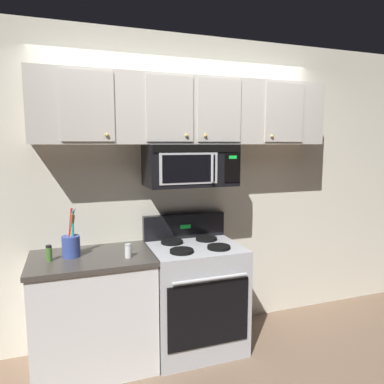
{
  "coord_description": "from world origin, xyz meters",
  "views": [
    {
      "loc": [
        -0.99,
        -2.33,
        1.76
      ],
      "look_at": [
        0.0,
        0.49,
        1.35
      ],
      "focal_mm": 33.4,
      "sensor_mm": 36.0,
      "label": 1
    }
  ],
  "objects_px": {
    "utensil_crock_blue": "(71,244)",
    "salt_shaker": "(128,251)",
    "stove_range": "(195,294)",
    "spice_jar": "(49,253)",
    "over_range_microwave": "(190,165)"
  },
  "relations": [
    {
      "from": "utensil_crock_blue",
      "to": "salt_shaker",
      "type": "distance_m",
      "value": 0.44
    },
    {
      "from": "stove_range",
      "to": "salt_shaker",
      "type": "bearing_deg",
      "value": -167.39
    },
    {
      "from": "salt_shaker",
      "to": "utensil_crock_blue",
      "type": "bearing_deg",
      "value": 157.87
    },
    {
      "from": "stove_range",
      "to": "spice_jar",
      "type": "relative_size",
      "value": 9.34
    },
    {
      "from": "utensil_crock_blue",
      "to": "over_range_microwave",
      "type": "bearing_deg",
      "value": 4.74
    },
    {
      "from": "stove_range",
      "to": "spice_jar",
      "type": "distance_m",
      "value": 1.24
    },
    {
      "from": "spice_jar",
      "to": "stove_range",
      "type": "bearing_deg",
      "value": 1.13
    },
    {
      "from": "stove_range",
      "to": "spice_jar",
      "type": "xyz_separation_m",
      "value": [
        -1.14,
        -0.02,
        0.49
      ]
    },
    {
      "from": "stove_range",
      "to": "over_range_microwave",
      "type": "height_order",
      "value": "over_range_microwave"
    },
    {
      "from": "spice_jar",
      "to": "salt_shaker",
      "type": "bearing_deg",
      "value": -10.85
    },
    {
      "from": "stove_range",
      "to": "over_range_microwave",
      "type": "xyz_separation_m",
      "value": [
        -0.0,
        0.12,
        1.11
      ]
    },
    {
      "from": "over_range_microwave",
      "to": "utensil_crock_blue",
      "type": "distance_m",
      "value": 1.15
    },
    {
      "from": "utensil_crock_blue",
      "to": "spice_jar",
      "type": "bearing_deg",
      "value": -159.82
    },
    {
      "from": "stove_range",
      "to": "utensil_crock_blue",
      "type": "bearing_deg",
      "value": 177.98
    },
    {
      "from": "over_range_microwave",
      "to": "spice_jar",
      "type": "relative_size",
      "value": 6.34
    }
  ]
}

